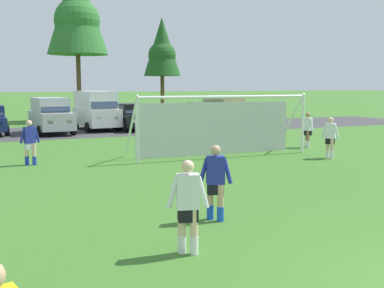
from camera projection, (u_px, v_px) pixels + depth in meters
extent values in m
plane|color=#3D7028|center=(138.00, 153.00, 19.98)|extent=(400.00, 400.00, 0.00)
cube|color=#3D3D3F|center=(87.00, 131.00, 29.86)|extent=(52.00, 8.40, 0.01)
sphere|color=white|center=(218.00, 182.00, 13.55)|extent=(0.22, 0.22, 0.22)
sphere|color=black|center=(218.00, 182.00, 13.55)|extent=(0.08, 0.08, 0.08)
sphere|color=red|center=(220.00, 182.00, 13.57)|extent=(0.07, 0.07, 0.07)
cylinder|color=white|center=(303.00, 125.00, 20.05)|extent=(0.12, 0.12, 2.44)
cylinder|color=white|center=(138.00, 131.00, 17.27)|extent=(0.12, 0.12, 2.44)
cylinder|color=white|center=(227.00, 97.00, 18.51)|extent=(7.32, 0.31, 0.12)
cylinder|color=white|center=(291.00, 120.00, 20.86)|extent=(0.13, 1.95, 2.46)
cylinder|color=white|center=(131.00, 126.00, 18.08)|extent=(0.13, 1.95, 2.46)
cube|color=silver|center=(216.00, 128.00, 19.59)|extent=(6.95, 0.22, 2.20)
cylinder|color=#936B4C|center=(308.00, 139.00, 21.72)|extent=(0.14, 0.14, 0.80)
cylinder|color=#936B4C|center=(307.00, 139.00, 21.98)|extent=(0.14, 0.14, 0.80)
cylinder|color=white|center=(308.00, 144.00, 21.75)|extent=(0.15, 0.15, 0.32)
cylinder|color=white|center=(307.00, 144.00, 22.01)|extent=(0.15, 0.15, 0.32)
cube|color=black|center=(308.00, 132.00, 21.81)|extent=(0.30, 0.38, 0.28)
cube|color=white|center=(308.00, 124.00, 21.77)|extent=(0.33, 0.43, 0.60)
sphere|color=#936B4C|center=(308.00, 115.00, 21.71)|extent=(0.22, 0.22, 0.22)
cylinder|color=white|center=(312.00, 125.00, 21.55)|extent=(0.14, 0.24, 0.55)
cylinder|color=white|center=(304.00, 124.00, 21.99)|extent=(0.14, 0.24, 0.55)
cylinder|color=beige|center=(182.00, 231.00, 8.07)|extent=(0.14, 0.14, 0.80)
cylinder|color=beige|center=(194.00, 232.00, 8.00)|extent=(0.14, 0.14, 0.80)
cylinder|color=white|center=(182.00, 244.00, 8.10)|extent=(0.15, 0.15, 0.32)
cylinder|color=white|center=(194.00, 245.00, 8.03)|extent=(0.15, 0.15, 0.32)
cube|color=black|center=(188.00, 213.00, 8.00)|extent=(0.39, 0.30, 0.28)
cube|color=white|center=(188.00, 191.00, 7.95)|extent=(0.43, 0.33, 0.60)
sphere|color=beige|center=(188.00, 166.00, 7.89)|extent=(0.22, 0.22, 0.22)
cylinder|color=white|center=(173.00, 192.00, 7.95)|extent=(0.25, 0.15, 0.55)
cylinder|color=white|center=(203.00, 193.00, 7.95)|extent=(0.25, 0.15, 0.55)
cylinder|color=beige|center=(34.00, 154.00, 17.04)|extent=(0.14, 0.14, 0.80)
cylinder|color=beige|center=(27.00, 154.00, 17.06)|extent=(0.14, 0.14, 0.80)
cylinder|color=#1E38B7|center=(34.00, 161.00, 17.07)|extent=(0.15, 0.15, 0.32)
cylinder|color=#1E38B7|center=(27.00, 161.00, 17.09)|extent=(0.15, 0.15, 0.32)
cube|color=silver|center=(30.00, 145.00, 17.01)|extent=(0.39, 0.30, 0.28)
cube|color=#232D99|center=(30.00, 135.00, 16.96)|extent=(0.43, 0.33, 0.60)
sphere|color=beige|center=(29.00, 123.00, 16.91)|extent=(0.22, 0.22, 0.22)
cylinder|color=#232D99|center=(37.00, 135.00, 17.09)|extent=(0.24, 0.15, 0.55)
cylinder|color=#232D99|center=(22.00, 136.00, 16.84)|extent=(0.24, 0.15, 0.55)
cylinder|color=beige|center=(332.00, 149.00, 18.53)|extent=(0.14, 0.14, 0.80)
cylinder|color=beige|center=(328.00, 148.00, 18.76)|extent=(0.14, 0.14, 0.80)
cylinder|color=white|center=(332.00, 155.00, 18.56)|extent=(0.15, 0.15, 0.32)
cylinder|color=white|center=(327.00, 154.00, 18.79)|extent=(0.15, 0.15, 0.32)
cube|color=black|center=(330.00, 140.00, 18.60)|extent=(0.38, 0.40, 0.28)
cube|color=white|center=(330.00, 131.00, 18.55)|extent=(0.42, 0.45, 0.60)
sphere|color=beige|center=(331.00, 120.00, 18.50)|extent=(0.22, 0.22, 0.22)
cylinder|color=white|center=(337.00, 132.00, 18.41)|extent=(0.21, 0.24, 0.55)
cylinder|color=white|center=(324.00, 131.00, 18.71)|extent=(0.21, 0.24, 0.55)
cylinder|color=tan|center=(210.00, 201.00, 10.11)|extent=(0.14, 0.14, 0.80)
cylinder|color=tan|center=(220.00, 203.00, 9.97)|extent=(0.14, 0.14, 0.80)
cylinder|color=blue|center=(210.00, 212.00, 10.14)|extent=(0.15, 0.15, 0.32)
cylinder|color=blue|center=(220.00, 214.00, 10.00)|extent=(0.15, 0.15, 0.32)
cube|color=black|center=(215.00, 187.00, 10.00)|extent=(0.39, 0.32, 0.28)
cube|color=#232D99|center=(215.00, 170.00, 9.95)|extent=(0.44, 0.35, 0.60)
sphere|color=tan|center=(216.00, 150.00, 9.90)|extent=(0.22, 0.22, 0.22)
cylinder|color=#232D99|center=(204.00, 171.00, 9.97)|extent=(0.25, 0.16, 0.55)
cylinder|color=#232D99|center=(227.00, 171.00, 9.94)|extent=(0.25, 0.16, 0.55)
cube|color=#28384C|center=(3.00, 110.00, 27.99)|extent=(0.07, 1.79, 0.45)
cube|color=white|center=(0.00, 124.00, 25.94)|extent=(0.28, 0.08, 0.20)
cylinder|color=black|center=(7.00, 130.00, 26.85)|extent=(0.25, 0.64, 0.64)
cylinder|color=black|center=(4.00, 127.00, 29.19)|extent=(0.25, 0.64, 0.64)
cube|color=#B2B2BC|center=(51.00, 120.00, 28.07)|extent=(2.25, 4.73, 1.00)
cube|color=#B2B2BC|center=(50.00, 105.00, 28.13)|extent=(1.97, 3.13, 0.84)
cube|color=#28384C|center=(55.00, 106.00, 26.89)|extent=(1.64, 0.50, 0.71)
cube|color=#28384C|center=(65.00, 104.00, 28.55)|extent=(0.24, 2.55, 0.59)
cube|color=white|center=(69.00, 122.00, 26.34)|extent=(0.29, 0.10, 0.20)
cube|color=white|center=(50.00, 122.00, 25.84)|extent=(0.29, 0.10, 0.20)
cube|color=#B21414|center=(52.00, 117.00, 30.28)|extent=(0.29, 0.10, 0.20)
cube|color=#B21414|center=(35.00, 117.00, 29.79)|extent=(0.29, 0.10, 0.20)
cylinder|color=black|center=(73.00, 130.00, 27.34)|extent=(0.29, 0.66, 0.64)
cylinder|color=black|center=(40.00, 131.00, 26.44)|extent=(0.29, 0.66, 0.64)
cylinder|color=black|center=(62.00, 126.00, 29.82)|extent=(0.29, 0.66, 0.64)
cylinder|color=black|center=(31.00, 127.00, 28.93)|extent=(0.29, 0.66, 0.64)
cube|color=silver|center=(96.00, 117.00, 30.44)|extent=(2.26, 4.91, 1.10)
cube|color=silver|center=(95.00, 100.00, 30.48)|extent=(2.06, 4.21, 1.10)
cube|color=#28384C|center=(104.00, 101.00, 28.75)|extent=(1.69, 0.57, 0.91)
cube|color=#28384C|center=(109.00, 99.00, 30.90)|extent=(0.26, 3.48, 0.77)
cube|color=white|center=(116.00, 118.00, 28.60)|extent=(0.28, 0.10, 0.20)
cube|color=white|center=(99.00, 118.00, 28.11)|extent=(0.28, 0.10, 0.20)
cube|color=#B21414|center=(94.00, 114.00, 32.75)|extent=(0.28, 0.10, 0.20)
cube|color=#B21414|center=(79.00, 114.00, 32.26)|extent=(0.28, 0.10, 0.20)
cylinder|color=black|center=(118.00, 126.00, 29.65)|extent=(0.28, 0.65, 0.64)
cylinder|color=black|center=(88.00, 127.00, 28.75)|extent=(0.28, 0.65, 0.64)
cylinder|color=black|center=(104.00, 123.00, 32.26)|extent=(0.28, 0.65, 0.64)
cylinder|color=black|center=(76.00, 124.00, 31.36)|extent=(0.28, 0.65, 0.64)
cube|color=black|center=(133.00, 119.00, 30.39)|extent=(1.81, 4.20, 0.76)
cube|color=black|center=(132.00, 108.00, 30.44)|extent=(1.66, 2.10, 0.64)
cube|color=#28384C|center=(136.00, 109.00, 29.56)|extent=(1.53, 0.32, 0.55)
cube|color=#28384C|center=(144.00, 108.00, 30.78)|extent=(0.04, 1.79, 0.45)
cube|color=white|center=(150.00, 120.00, 28.72)|extent=(0.28, 0.08, 0.20)
cube|color=white|center=(135.00, 121.00, 28.32)|extent=(0.28, 0.08, 0.20)
cube|color=#B21414|center=(131.00, 116.00, 32.45)|extent=(0.28, 0.08, 0.20)
cube|color=#B21414|center=(117.00, 117.00, 32.06)|extent=(0.28, 0.08, 0.20)
cylinder|color=black|center=(153.00, 126.00, 29.62)|extent=(0.24, 0.64, 0.64)
cylinder|color=black|center=(125.00, 127.00, 28.90)|extent=(0.24, 0.64, 0.64)
cylinder|color=black|center=(140.00, 123.00, 31.98)|extent=(0.24, 0.64, 0.64)
cylinder|color=black|center=(114.00, 124.00, 31.26)|extent=(0.24, 0.64, 0.64)
cube|color=#194C2D|center=(206.00, 117.00, 32.57)|extent=(1.98, 4.27, 0.76)
cube|color=#194C2D|center=(205.00, 107.00, 32.62)|extent=(1.74, 2.17, 0.64)
cube|color=#28384C|center=(211.00, 108.00, 31.76)|extent=(1.54, 0.38, 0.55)
cube|color=#28384C|center=(215.00, 107.00, 32.99)|extent=(0.12, 1.79, 0.45)
cube|color=white|center=(227.00, 118.00, 30.95)|extent=(0.28, 0.09, 0.20)
cube|color=white|center=(214.00, 118.00, 30.52)|extent=(0.28, 0.09, 0.20)
cube|color=#B21414|center=(198.00, 115.00, 34.61)|extent=(0.28, 0.09, 0.20)
cube|color=#B21414|center=(186.00, 115.00, 34.18)|extent=(0.28, 0.09, 0.20)
cylinder|color=black|center=(226.00, 123.00, 31.86)|extent=(0.27, 0.65, 0.64)
cylinder|color=black|center=(203.00, 124.00, 31.06)|extent=(0.27, 0.65, 0.64)
cylinder|color=black|center=(208.00, 121.00, 34.17)|extent=(0.27, 0.65, 0.64)
cylinder|color=black|center=(186.00, 122.00, 33.38)|extent=(0.27, 0.65, 0.64)
cube|color=tan|center=(225.00, 114.00, 33.75)|extent=(2.19, 4.71, 1.00)
cube|color=tan|center=(223.00, 101.00, 33.81)|extent=(1.94, 3.11, 0.84)
cube|color=#28384C|center=(234.00, 102.00, 32.57)|extent=(1.64, 0.48, 0.71)
cube|color=#28384C|center=(234.00, 101.00, 34.22)|extent=(0.20, 2.55, 0.59)
cube|color=white|center=(248.00, 115.00, 32.00)|extent=(0.28, 0.10, 0.20)
cube|color=white|center=(236.00, 116.00, 31.52)|extent=(0.28, 0.10, 0.20)
cube|color=#B21414|center=(215.00, 112.00, 35.97)|extent=(0.28, 0.10, 0.20)
cube|color=#B21414|center=(203.00, 112.00, 35.49)|extent=(0.28, 0.10, 0.20)
cylinder|color=black|center=(247.00, 122.00, 33.00)|extent=(0.28, 0.65, 0.64)
cylinder|color=black|center=(224.00, 123.00, 32.12)|extent=(0.28, 0.65, 0.64)
cylinder|color=black|center=(225.00, 119.00, 35.51)|extent=(0.28, 0.65, 0.64)
cylinder|color=black|center=(203.00, 120.00, 34.63)|extent=(0.28, 0.65, 0.64)
cylinder|color=brown|center=(79.00, 88.00, 37.98)|extent=(0.36, 0.36, 5.38)
cone|color=#2D702D|center=(77.00, 6.00, 37.17)|extent=(4.84, 4.84, 7.53)
sphere|color=#2D702D|center=(77.00, 21.00, 37.31)|extent=(3.63, 3.63, 3.63)
cylinder|color=brown|center=(162.00, 96.00, 43.05)|extent=(0.36, 0.36, 3.76)
cone|color=#1E511E|center=(162.00, 47.00, 42.48)|extent=(3.38, 3.38, 5.26)
sphere|color=#1E511E|center=(162.00, 56.00, 42.58)|extent=(2.54, 2.54, 2.54)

